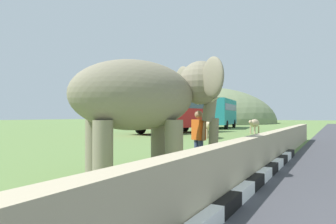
# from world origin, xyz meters

# --- Properties ---
(striped_curb) EXTENTS (16.20, 0.20, 0.24)m
(striped_curb) POSITION_xyz_m (-0.35, 3.88, 0.12)
(striped_curb) COLOR white
(striped_curb) RESTS_ON ground_plane
(barrier_parapet) EXTENTS (28.00, 0.36, 1.00)m
(barrier_parapet) POSITION_xyz_m (2.00, 4.18, 0.50)
(barrier_parapet) COLOR tan
(barrier_parapet) RESTS_ON ground_plane
(elephant) EXTENTS (3.94, 3.63, 2.97)m
(elephant) POSITION_xyz_m (1.76, 6.44, 1.95)
(elephant) COLOR gray
(elephant) RESTS_ON ground_plane
(person_handler) EXTENTS (0.44, 0.62, 1.66)m
(person_handler) POSITION_xyz_m (3.43, 5.82, 0.93)
(person_handler) COLOR navy
(person_handler) RESTS_ON ground_plane
(bus_red) EXTENTS (8.86, 4.77, 3.50)m
(bus_red) POSITION_xyz_m (18.48, 14.76, 2.08)
(bus_red) COLOR #B21E1E
(bus_red) RESTS_ON ground_plane
(bus_teal) EXTENTS (9.14, 3.77, 3.50)m
(bus_teal) POSITION_xyz_m (30.64, 14.70, 2.08)
(bus_teal) COLOR teal
(bus_teal) RESTS_ON ground_plane
(cow_near) EXTENTS (1.26, 1.86, 1.23)m
(cow_near) POSITION_xyz_m (15.18, 10.48, 0.87)
(cow_near) COLOR #473323
(cow_near) RESTS_ON ground_plane
(cow_mid) EXTENTS (1.92, 1.05, 1.23)m
(cow_mid) POSITION_xyz_m (14.42, 9.78, 0.87)
(cow_mid) COLOR tan
(cow_mid) RESTS_ON ground_plane
(cow_far) EXTENTS (1.92, 0.79, 1.23)m
(cow_far) POSITION_xyz_m (21.06, 8.40, 0.87)
(cow_far) COLOR tan
(cow_far) RESTS_ON ground_plane
(hill_east) EXTENTS (34.79, 27.84, 14.89)m
(hill_east) POSITION_xyz_m (55.00, 26.25, 0.00)
(hill_east) COLOR #6C7A55
(hill_east) RESTS_ON ground_plane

